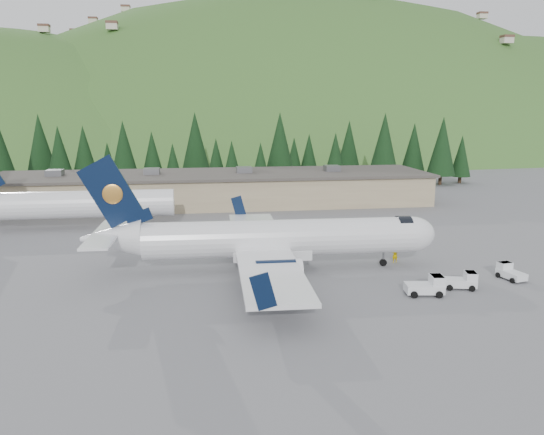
{
  "coord_description": "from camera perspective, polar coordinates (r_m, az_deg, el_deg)",
  "views": [
    {
      "loc": [
        -8.12,
        -49.36,
        15.45
      ],
      "look_at": [
        0.0,
        6.0,
        4.0
      ],
      "focal_mm": 35.0,
      "sensor_mm": 36.0,
      "label": 1
    }
  ],
  "objects": [
    {
      "name": "tree_line",
      "position": [
        110.46,
        -7.17,
        7.24
      ],
      "size": [
        112.51,
        19.75,
        13.99
      ],
      "color": "black",
      "rests_on": "ground"
    },
    {
      "name": "baggage_tug_b",
      "position": [
        49.71,
        19.8,
        -6.44
      ],
      "size": [
        3.09,
        2.27,
        1.51
      ],
      "rotation": [
        0.0,
        0.0,
        -0.25
      ],
      "color": "silver",
      "rests_on": "ground"
    },
    {
      "name": "airliner",
      "position": [
        51.42,
        -0.15,
        -2.39
      ],
      "size": [
        34.46,
        32.27,
        11.46
      ],
      "rotation": [
        0.0,
        0.0,
        -0.03
      ],
      "color": "white",
      "rests_on": "ground"
    },
    {
      "name": "second_airliner",
      "position": [
        74.31,
        -21.3,
        1.38
      ],
      "size": [
        27.5,
        11.0,
        10.05
      ],
      "color": "white",
      "rests_on": "ground"
    },
    {
      "name": "baggage_tug_a",
      "position": [
        47.13,
        16.41,
        -7.09
      ],
      "size": [
        3.34,
        2.27,
        1.68
      ],
      "rotation": [
        0.0,
        0.0,
        -0.14
      ],
      "color": "silver",
      "rests_on": "ground"
    },
    {
      "name": "hills",
      "position": [
        281.69,
        4.85,
        -8.89
      ],
      "size": [
        614.0,
        330.0,
        300.0
      ],
      "color": "#2A4D1B",
      "rests_on": "ground"
    },
    {
      "name": "ramp_worker",
      "position": [
        55.86,
        13.08,
        -3.91
      ],
      "size": [
        0.65,
        0.47,
        1.67
      ],
      "primitive_type": "imported",
      "rotation": [
        0.0,
        0.0,
        3.26
      ],
      "color": "#E9BE00",
      "rests_on": "ground"
    },
    {
      "name": "baggage_tug_c",
      "position": [
        54.07,
        24.18,
        -5.38
      ],
      "size": [
        2.05,
        2.88,
        1.42
      ],
      "rotation": [
        0.0,
        0.0,
        1.78
      ],
      "color": "silver",
      "rests_on": "ground"
    },
    {
      "name": "terminal_building",
      "position": [
        88.35,
        -6.25,
        3.15
      ],
      "size": [
        71.0,
        17.0,
        6.1
      ],
      "color": "#998665",
      "rests_on": "ground"
    },
    {
      "name": "ground",
      "position": [
        52.36,
        0.96,
        -5.6
      ],
      "size": [
        600.0,
        600.0,
        0.0
      ],
      "primitive_type": "plane",
      "color": "slate"
    }
  ]
}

